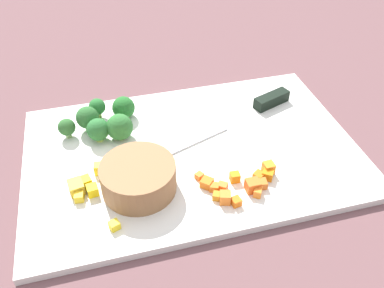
# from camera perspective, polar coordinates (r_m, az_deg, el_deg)

# --- Properties ---
(ground_plane) EXTENTS (4.00, 4.00, 0.00)m
(ground_plane) POSITION_cam_1_polar(r_m,az_deg,el_deg) (0.63, 0.00, -1.50)
(ground_plane) COLOR brown
(cutting_board) EXTENTS (0.51, 0.33, 0.01)m
(cutting_board) POSITION_cam_1_polar(r_m,az_deg,el_deg) (0.63, 0.00, -1.10)
(cutting_board) COLOR white
(cutting_board) RESTS_ON ground_plane
(prep_bowl) EXTENTS (0.10, 0.10, 0.04)m
(prep_bowl) POSITION_cam_1_polar(r_m,az_deg,el_deg) (0.56, -7.63, -4.73)
(prep_bowl) COLOR #946740
(prep_bowl) RESTS_ON cutting_board
(chef_knife) EXTENTS (0.29, 0.12, 0.02)m
(chef_knife) POSITION_cam_1_polar(r_m,az_deg,el_deg) (0.70, 7.80, 4.59)
(chef_knife) COLOR silver
(chef_knife) RESTS_ON cutting_board
(carrot_dice_0) EXTENTS (0.02, 0.02, 0.01)m
(carrot_dice_0) POSITION_cam_1_polar(r_m,az_deg,el_deg) (0.56, 9.31, -6.79)
(carrot_dice_0) COLOR orange
(carrot_dice_0) RESTS_ON cutting_board
(carrot_dice_1) EXTENTS (0.01, 0.01, 0.01)m
(carrot_dice_1) POSITION_cam_1_polar(r_m,az_deg,el_deg) (0.55, 6.28, -8.15)
(carrot_dice_1) COLOR orange
(carrot_dice_1) RESTS_ON cutting_board
(carrot_dice_2) EXTENTS (0.01, 0.01, 0.01)m
(carrot_dice_2) POSITION_cam_1_polar(r_m,az_deg,el_deg) (0.57, 6.10, -4.72)
(carrot_dice_2) COLOR orange
(carrot_dice_2) RESTS_ON cutting_board
(carrot_dice_3) EXTENTS (0.02, 0.02, 0.01)m
(carrot_dice_3) POSITION_cam_1_polar(r_m,az_deg,el_deg) (0.58, 10.70, -4.30)
(carrot_dice_3) COLOR orange
(carrot_dice_3) RESTS_ON cutting_board
(carrot_dice_4) EXTENTS (0.01, 0.01, 0.01)m
(carrot_dice_4) POSITION_cam_1_polar(r_m,az_deg,el_deg) (0.58, 1.05, -4.56)
(carrot_dice_4) COLOR orange
(carrot_dice_4) RESTS_ON cutting_board
(carrot_dice_5) EXTENTS (0.02, 0.02, 0.02)m
(carrot_dice_5) POSITION_cam_1_polar(r_m,az_deg,el_deg) (0.56, 8.60, -5.86)
(carrot_dice_5) COLOR orange
(carrot_dice_5) RESTS_ON cutting_board
(carrot_dice_6) EXTENTS (0.01, 0.01, 0.01)m
(carrot_dice_6) POSITION_cam_1_polar(r_m,az_deg,el_deg) (0.55, 3.49, -7.38)
(carrot_dice_6) COLOR orange
(carrot_dice_6) RESTS_ON cutting_board
(carrot_dice_7) EXTENTS (0.02, 0.02, 0.01)m
(carrot_dice_7) POSITION_cam_1_polar(r_m,az_deg,el_deg) (0.56, 2.06, -5.56)
(carrot_dice_7) COLOR orange
(carrot_dice_7) RESTS_ON cutting_board
(carrot_dice_8) EXTENTS (0.02, 0.02, 0.01)m
(carrot_dice_8) POSITION_cam_1_polar(r_m,az_deg,el_deg) (0.57, 9.80, -5.61)
(carrot_dice_8) COLOR orange
(carrot_dice_8) RESTS_ON cutting_board
(carrot_dice_9) EXTENTS (0.02, 0.02, 0.01)m
(carrot_dice_9) POSITION_cam_1_polar(r_m,az_deg,el_deg) (0.56, 4.36, -6.06)
(carrot_dice_9) COLOR orange
(carrot_dice_9) RESTS_ON cutting_board
(carrot_dice_10) EXTENTS (0.02, 0.02, 0.01)m
(carrot_dice_10) POSITION_cam_1_polar(r_m,az_deg,el_deg) (0.58, 9.47, -4.55)
(carrot_dice_10) COLOR orange
(carrot_dice_10) RESTS_ON cutting_board
(carrot_dice_11) EXTENTS (0.02, 0.02, 0.01)m
(carrot_dice_11) POSITION_cam_1_polar(r_m,az_deg,el_deg) (0.56, 3.17, -6.17)
(carrot_dice_11) COLOR orange
(carrot_dice_11) RESTS_ON cutting_board
(carrot_dice_12) EXTENTS (0.02, 0.02, 0.02)m
(carrot_dice_12) POSITION_cam_1_polar(r_m,az_deg,el_deg) (0.54, 4.73, -7.61)
(carrot_dice_12) COLOR orange
(carrot_dice_12) RESTS_ON cutting_board
(carrot_dice_13) EXTENTS (0.02, 0.02, 0.02)m
(carrot_dice_13) POSITION_cam_1_polar(r_m,az_deg,el_deg) (0.59, 10.81, -3.37)
(carrot_dice_13) COLOR orange
(carrot_dice_13) RESTS_ON cutting_board
(pepper_dice_0) EXTENTS (0.01, 0.01, 0.01)m
(pepper_dice_0) POSITION_cam_1_polar(r_m,az_deg,el_deg) (0.57, -15.74, -7.28)
(pepper_dice_0) COLOR yellow
(pepper_dice_0) RESTS_ON cutting_board
(pepper_dice_1) EXTENTS (0.02, 0.03, 0.02)m
(pepper_dice_1) POSITION_cam_1_polar(r_m,az_deg,el_deg) (0.58, -16.12, -5.88)
(pepper_dice_1) COLOR yellow
(pepper_dice_1) RESTS_ON cutting_board
(pepper_dice_2) EXTENTS (0.02, 0.02, 0.02)m
(pepper_dice_2) POSITION_cam_1_polar(r_m,az_deg,el_deg) (0.60, -12.91, -3.41)
(pepper_dice_2) COLOR yellow
(pepper_dice_2) RESTS_ON cutting_board
(pepper_dice_3) EXTENTS (0.02, 0.02, 0.02)m
(pepper_dice_3) POSITION_cam_1_polar(r_m,az_deg,el_deg) (0.58, -14.94, -5.32)
(pepper_dice_3) COLOR yellow
(pepper_dice_3) RESTS_ON cutting_board
(pepper_dice_4) EXTENTS (0.02, 0.02, 0.01)m
(pepper_dice_4) POSITION_cam_1_polar(r_m,az_deg,el_deg) (0.53, -10.95, -11.27)
(pepper_dice_4) COLOR yellow
(pepper_dice_4) RESTS_ON cutting_board
(pepper_dice_5) EXTENTS (0.02, 0.02, 0.01)m
(pepper_dice_5) POSITION_cam_1_polar(r_m,az_deg,el_deg) (0.57, -13.94, -6.39)
(pepper_dice_5) COLOR yellow
(pepper_dice_5) RESTS_ON cutting_board
(broccoli_floret_0) EXTENTS (0.04, 0.04, 0.04)m
(broccoli_floret_0) POSITION_cam_1_polar(r_m,az_deg,el_deg) (0.69, -9.70, 5.09)
(broccoli_floret_0) COLOR #80B66B
(broccoli_floret_0) RESTS_ON cutting_board
(broccoli_floret_1) EXTENTS (0.03, 0.03, 0.03)m
(broccoli_floret_1) POSITION_cam_1_polar(r_m,az_deg,el_deg) (0.67, -17.37, 2.26)
(broccoli_floret_1) COLOR #83B26A
(broccoli_floret_1) RESTS_ON cutting_board
(broccoli_floret_2) EXTENTS (0.04, 0.04, 0.04)m
(broccoli_floret_2) POSITION_cam_1_polar(r_m,az_deg,el_deg) (0.67, -14.63, 3.61)
(broccoli_floret_2) COLOR #8EC165
(broccoli_floret_2) RESTS_ON cutting_board
(broccoli_floret_3) EXTENTS (0.04, 0.04, 0.04)m
(broccoli_floret_3) POSITION_cam_1_polar(r_m,az_deg,el_deg) (0.65, -13.20, 1.98)
(broccoli_floret_3) COLOR #92BB57
(broccoli_floret_3) RESTS_ON cutting_board
(broccoli_floret_4) EXTENTS (0.03, 0.03, 0.04)m
(broccoli_floret_4) POSITION_cam_1_polar(r_m,az_deg,el_deg) (0.69, -13.32, 5.12)
(broccoli_floret_4) COLOR #87AF54
(broccoli_floret_4) RESTS_ON cutting_board
(broccoli_floret_5) EXTENTS (0.04, 0.04, 0.04)m
(broccoli_floret_5) POSITION_cam_1_polar(r_m,az_deg,el_deg) (0.64, -10.24, 2.37)
(broccoli_floret_5) COLOR #97B763
(broccoli_floret_5) RESTS_ON cutting_board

